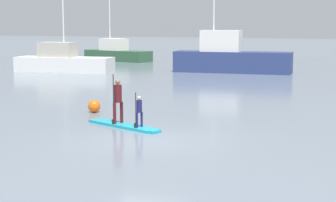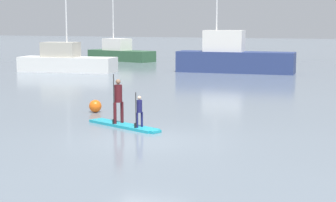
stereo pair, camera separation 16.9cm
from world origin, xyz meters
name	(u,v)px [view 1 (the left image)]	position (x,y,z in m)	size (l,w,h in m)	color
ground_plane	(146,141)	(0.00, 0.00, 0.00)	(240.00, 240.00, 0.00)	slate
paddleboard_near	(124,126)	(-1.76, 1.93, 0.05)	(3.38, 1.77, 0.10)	#1E9EB2
paddler_adult	(118,98)	(-2.06, 2.04, 1.04)	(0.38, 0.49, 1.84)	#4C1419
paddler_child_solo	(139,110)	(-1.00, 1.62, 0.73)	(0.26, 0.38, 1.27)	#19194C
fishing_boat_green_midground	(63,61)	(-16.62, 20.94, 0.83)	(7.84, 3.20, 6.39)	silver
motor_boat_small_navy	(117,53)	(-18.50, 33.67, 0.80)	(7.69, 4.01, 6.43)	#2D5638
trawler_grey_distant	(230,58)	(-4.36, 25.26, 1.14)	(9.10, 2.95, 7.48)	navy
mooring_buoy_mid	(94,106)	(-4.44, 4.45, 0.27)	(0.54, 0.54, 0.54)	orange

